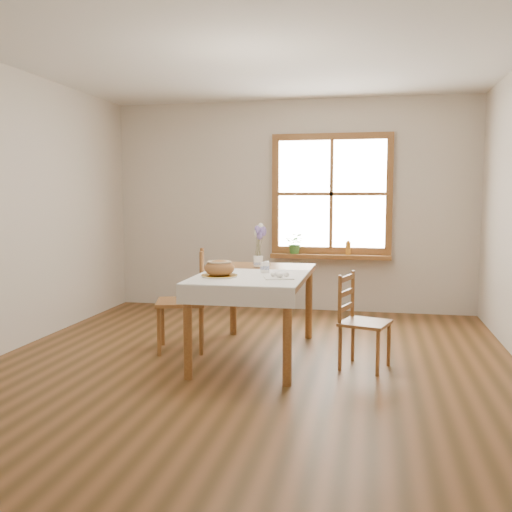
{
  "coord_description": "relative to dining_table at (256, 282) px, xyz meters",
  "views": [
    {
      "loc": [
        0.99,
        -4.58,
        1.42
      ],
      "look_at": [
        0.0,
        0.3,
        0.9
      ],
      "focal_mm": 40.0,
      "sensor_mm": 36.0,
      "label": 1
    }
  ],
  "objects": [
    {
      "name": "window_sill",
      "position": [
        0.5,
        2.1,
        0.03
      ],
      "size": [
        1.46,
        0.2,
        0.05
      ],
      "color": "brown",
      "rests_on": "ground"
    },
    {
      "name": "amber_bottle",
      "position": [
        0.72,
        2.1,
        0.14
      ],
      "size": [
        0.07,
        0.07,
        0.17
      ],
      "primitive_type": "cylinder",
      "rotation": [
        0.0,
        0.0,
        0.18
      ],
      "color": "#B37321",
      "rests_on": "window_sill"
    },
    {
      "name": "eggs",
      "position": [
        0.26,
        -0.36,
        0.13
      ],
      "size": [
        0.21,
        0.2,
        0.04
      ],
      "primitive_type": null,
      "rotation": [
        0.0,
        0.0,
        0.29
      ],
      "color": "white",
      "rests_on": "egg_napkin"
    },
    {
      "name": "flower_vase",
      "position": [
        -0.06,
        0.38,
        0.14
      ],
      "size": [
        0.12,
        0.12,
        0.1
      ],
      "primitive_type": "cylinder",
      "rotation": [
        0.0,
        0.0,
        -0.33
      ],
      "color": "white",
      "rests_on": "dining_table"
    },
    {
      "name": "window",
      "position": [
        0.5,
        2.17,
        0.79
      ],
      "size": [
        1.46,
        0.08,
        1.46
      ],
      "color": "brown",
      "rests_on": "ground"
    },
    {
      "name": "chair_right",
      "position": [
        0.96,
        -0.17,
        -0.27
      ],
      "size": [
        0.48,
        0.46,
        0.79
      ],
      "primitive_type": null,
      "rotation": [
        0.0,
        0.0,
        1.27
      ],
      "color": "brown",
      "rests_on": "ground"
    },
    {
      "name": "table_linen",
      "position": [
        0.0,
        -0.3,
        0.09
      ],
      "size": [
        0.91,
        0.99,
        0.01
      ],
      "primitive_type": "cube",
      "color": "white",
      "rests_on": "dining_table"
    },
    {
      "name": "room_walls",
      "position": [
        0.0,
        -0.3,
        1.04
      ],
      "size": [
        4.6,
        5.1,
        2.65
      ],
      "color": "beige",
      "rests_on": "ground"
    },
    {
      "name": "salt_shaker",
      "position": [
        0.1,
        -0.04,
        0.15
      ],
      "size": [
        0.06,
        0.06,
        0.11
      ],
      "primitive_type": "cylinder",
      "rotation": [
        0.0,
        0.0,
        0.12
      ],
      "color": "white",
      "rests_on": "table_linen"
    },
    {
      "name": "ground",
      "position": [
        0.0,
        -0.3,
        -0.66
      ],
      "size": [
        5.0,
        5.0,
        0.0
      ],
      "primitive_type": "plane",
      "color": "brown",
      "rests_on": "ground"
    },
    {
      "name": "potted_plant",
      "position": [
        0.07,
        2.1,
        0.15
      ],
      "size": [
        0.26,
        0.28,
        0.2
      ],
      "primitive_type": "imported",
      "rotation": [
        0.0,
        0.0,
        -0.12
      ],
      "color": "#3A762F",
      "rests_on": "window_sill"
    },
    {
      "name": "pepper_shaker",
      "position": [
        0.07,
        -0.03,
        0.14
      ],
      "size": [
        0.06,
        0.06,
        0.09
      ],
      "primitive_type": "cylinder",
      "rotation": [
        0.0,
        0.0,
        -0.13
      ],
      "color": "white",
      "rests_on": "table_linen"
    },
    {
      "name": "bread_plate",
      "position": [
        -0.23,
        -0.37,
        0.1
      ],
      "size": [
        0.33,
        0.33,
        0.02
      ],
      "primitive_type": "cylinder",
      "rotation": [
        0.0,
        0.0,
        -0.15
      ],
      "color": "white",
      "rests_on": "table_linen"
    },
    {
      "name": "chair_left",
      "position": [
        -0.72,
        0.06,
        -0.2
      ],
      "size": [
        0.56,
        0.54,
        0.93
      ],
      "primitive_type": null,
      "rotation": [
        0.0,
        0.0,
        -1.29
      ],
      "color": "brown",
      "rests_on": "ground"
    },
    {
      "name": "bread_loaf",
      "position": [
        -0.23,
        -0.37,
        0.18
      ],
      "size": [
        0.25,
        0.25,
        0.14
      ],
      "primitive_type": "ellipsoid",
      "color": "#A06A39",
      "rests_on": "bread_plate"
    },
    {
      "name": "dining_table",
      "position": [
        0.0,
        0.0,
        0.0
      ],
      "size": [
        0.9,
        1.6,
        0.75
      ],
      "color": "brown",
      "rests_on": "ground"
    },
    {
      "name": "lavender_bouquet",
      "position": [
        -0.06,
        0.38,
        0.34
      ],
      "size": [
        0.16,
        0.16,
        0.3
      ],
      "primitive_type": null,
      "color": "#6B579A",
      "rests_on": "flower_vase"
    },
    {
      "name": "egg_napkin",
      "position": [
        0.26,
        -0.36,
        0.1
      ],
      "size": [
        0.28,
        0.25,
        0.01
      ],
      "primitive_type": "cube",
      "rotation": [
        0.0,
        0.0,
        0.29
      ],
      "color": "white",
      "rests_on": "table_linen"
    }
  ]
}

